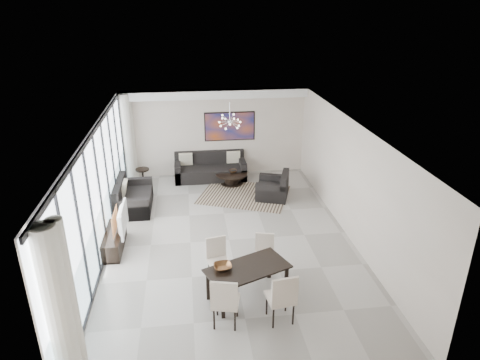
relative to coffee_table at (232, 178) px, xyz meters
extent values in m
cube|color=#A8A39B|center=(-0.45, -3.52, -0.19)|extent=(6.00, 9.00, 0.02)
cube|color=white|center=(-0.45, -3.52, 2.69)|extent=(6.00, 9.00, 0.02)
cube|color=beige|center=(-0.45, 0.97, 1.25)|extent=(6.00, 0.02, 2.90)
cube|color=beige|center=(-0.45, -8.01, 1.25)|extent=(6.00, 0.02, 2.90)
cube|color=beige|center=(2.54, -3.52, 1.25)|extent=(0.02, 9.00, 2.90)
cube|color=white|center=(-3.43, -3.52, 1.25)|extent=(0.01, 8.95, 2.85)
cube|color=black|center=(-3.39, -3.52, 2.65)|extent=(0.04, 8.95, 0.10)
cube|color=black|center=(-3.39, -3.52, -0.17)|extent=(0.04, 8.95, 0.06)
cube|color=black|center=(-3.39, -7.52, 1.25)|extent=(0.04, 0.05, 2.88)
cube|color=black|center=(-3.39, -6.52, 1.25)|extent=(0.04, 0.05, 2.88)
cube|color=black|center=(-3.39, -5.52, 1.25)|extent=(0.04, 0.05, 2.88)
cube|color=black|center=(-3.39, -4.52, 1.25)|extent=(0.04, 0.05, 2.88)
cube|color=black|center=(-3.39, -3.52, 1.25)|extent=(0.04, 0.05, 2.88)
cube|color=black|center=(-3.39, -2.52, 1.25)|extent=(0.04, 0.05, 2.88)
cube|color=black|center=(-3.39, -1.52, 1.25)|extent=(0.04, 0.05, 2.88)
cube|color=black|center=(-3.39, -0.52, 1.25)|extent=(0.04, 0.05, 2.88)
cube|color=black|center=(-3.39, 0.48, 1.25)|extent=(0.04, 0.05, 2.88)
cylinder|color=silver|center=(-3.25, -7.67, 1.25)|extent=(0.36, 0.36, 2.85)
cylinder|color=silver|center=(-3.25, 0.63, 1.25)|extent=(0.36, 0.36, 2.85)
cube|color=white|center=(-0.45, 0.78, 2.57)|extent=(5.98, 0.40, 0.26)
cube|color=#AE4918|center=(0.05, 0.95, 1.45)|extent=(1.68, 0.04, 0.98)
cylinder|color=silver|center=(-0.15, -1.02, 2.42)|extent=(0.02, 0.02, 0.55)
sphere|color=silver|center=(-0.15, -1.02, 2.15)|extent=(0.12, 0.12, 0.12)
cube|color=black|center=(0.29, -0.92, -0.20)|extent=(3.12, 2.78, 0.01)
cylinder|color=black|center=(0.00, 0.00, 0.14)|extent=(1.03, 1.03, 0.04)
cylinder|color=black|center=(0.00, 0.00, -0.04)|extent=(0.45, 0.45, 0.32)
cylinder|color=black|center=(0.00, 0.00, -0.19)|extent=(0.72, 0.72, 0.03)
imported|color=brown|center=(0.05, 0.08, 0.20)|extent=(0.28, 0.28, 0.08)
cube|color=black|center=(-0.65, 0.50, 0.01)|extent=(2.33, 0.95, 0.42)
cube|color=black|center=(-0.65, 0.88, 0.43)|extent=(2.33, 0.19, 0.42)
cube|color=black|center=(-1.72, 0.50, 0.10)|extent=(0.19, 0.95, 0.61)
cube|color=black|center=(0.42, 0.50, 0.10)|extent=(0.19, 0.95, 0.61)
cube|color=black|center=(-2.95, -1.40, 0.01)|extent=(0.95, 1.68, 0.42)
cube|color=black|center=(-3.33, -1.40, 0.43)|extent=(0.19, 1.68, 0.42)
cube|color=black|center=(-2.95, -2.15, 0.10)|extent=(0.95, 0.19, 0.61)
cube|color=black|center=(-2.95, -0.65, 0.10)|extent=(0.95, 0.19, 0.61)
cube|color=black|center=(1.10, -1.18, 0.00)|extent=(1.15, 1.18, 0.40)
cube|color=black|center=(1.44, -1.30, 0.40)|extent=(0.47, 0.96, 0.40)
cube|color=black|center=(1.23, -0.82, 0.09)|extent=(0.91, 0.46, 0.58)
cube|color=black|center=(0.98, -1.55, 0.09)|extent=(0.91, 0.46, 0.58)
cylinder|color=black|center=(-2.82, 0.16, 0.37)|extent=(0.43, 0.43, 0.04)
cylinder|color=black|center=(-2.82, 0.16, 0.08)|extent=(0.06, 0.06, 0.54)
cylinder|color=black|center=(-2.82, 0.16, -0.19)|extent=(0.30, 0.30, 0.03)
cube|color=black|center=(-3.21, -3.55, 0.02)|extent=(0.40, 1.42, 0.44)
imported|color=gray|center=(-3.05, -3.52, 0.55)|extent=(0.16, 1.08, 0.62)
cube|color=black|center=(-0.31, -5.73, 0.45)|extent=(1.81, 1.38, 0.04)
cube|color=black|center=(-0.85, -6.30, 0.12)|extent=(0.07, 0.07, 0.64)
cube|color=black|center=(-1.09, -5.72, 0.12)|extent=(0.07, 0.07, 0.64)
cube|color=black|center=(0.48, -5.74, 0.12)|extent=(0.07, 0.07, 0.64)
cube|color=black|center=(0.23, -5.16, 0.12)|extent=(0.07, 0.07, 0.64)
cube|color=beige|center=(-0.81, -6.45, 0.28)|extent=(0.58, 0.58, 0.06)
cube|color=beige|center=(-0.86, -6.66, 0.55)|extent=(0.48, 0.16, 0.59)
cylinder|color=black|center=(-0.95, -6.23, 0.02)|extent=(0.04, 0.04, 0.45)
cylinder|color=black|center=(-0.67, -6.68, 0.02)|extent=(0.04, 0.04, 0.45)
cube|color=beige|center=(0.19, -6.48, 0.28)|extent=(0.55, 0.55, 0.06)
cube|color=beige|center=(0.22, -6.69, 0.56)|extent=(0.49, 0.12, 0.59)
cylinder|color=black|center=(-0.02, -6.32, 0.02)|extent=(0.04, 0.04, 0.46)
cylinder|color=black|center=(0.40, -6.65, 0.02)|extent=(0.04, 0.04, 0.46)
cube|color=beige|center=(-0.83, -5.10, 0.22)|extent=(0.50, 0.50, 0.06)
cube|color=beige|center=(-0.87, -4.92, 0.47)|extent=(0.43, 0.13, 0.52)
cylinder|color=black|center=(-0.64, -5.23, 0.00)|extent=(0.04, 0.04, 0.40)
cylinder|color=black|center=(-1.03, -4.97, 0.00)|extent=(0.04, 0.04, 0.40)
cube|color=beige|center=(0.16, -4.99, 0.20)|extent=(0.50, 0.50, 0.05)
cube|color=beige|center=(0.20, -4.82, 0.43)|extent=(0.41, 0.15, 0.50)
cylinder|color=black|center=(0.27, -5.19, -0.01)|extent=(0.04, 0.04, 0.38)
cylinder|color=black|center=(0.04, -4.80, -0.01)|extent=(0.04, 0.04, 0.38)
imported|color=brown|center=(-0.79, -5.70, 0.51)|extent=(0.39, 0.39, 0.09)
camera|label=1|loc=(-1.35, -12.70, 5.31)|focal=32.00mm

